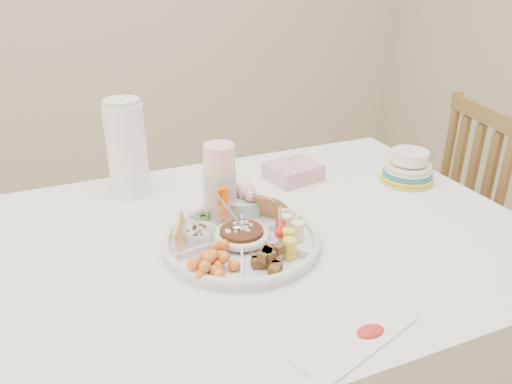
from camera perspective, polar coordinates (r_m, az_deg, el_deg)
name	(u,v)px	position (r m, az deg, el deg)	size (l,w,h in m)	color
dining_table	(238,354)	(1.49, -2.09, -17.98)	(1.52, 1.02, 0.76)	white
chair	(421,231)	(1.95, 18.38, -4.28)	(0.40, 0.40, 0.95)	brown
party_tray	(242,238)	(1.22, -1.64, -5.23)	(0.38, 0.38, 0.04)	silver
bean_dip	(242,235)	(1.21, -1.64, -4.93)	(0.10, 0.10, 0.04)	#461F14
tortillas	(266,208)	(1.31, 1.19, -1.85)	(0.10, 0.10, 0.06)	#C27A4C
carrot_cucumber	(216,202)	(1.30, -4.55, -1.14)	(0.10, 0.10, 0.10)	#FF6600
pita_raisins	(188,231)	(1.21, -7.82, -4.40)	(0.12, 0.12, 0.06)	tan
cherries	(212,259)	(1.12, -4.99, -7.62)	(0.12, 0.12, 0.05)	orange
granola_chunks	(271,258)	(1.12, 1.74, -7.54)	(0.10, 0.10, 0.04)	brown
banana_tomato	(296,224)	(1.21, 4.55, -3.63)	(0.10, 0.10, 0.08)	#F8DA8C
cup_stack	(220,177)	(1.30, -4.15, 1.76)	(0.09, 0.09, 0.25)	white
thermos	(127,147)	(1.48, -14.57, 4.95)	(0.11, 0.11, 0.29)	white
flower_bowl	(243,202)	(1.34, -1.49, -1.09)	(0.11, 0.11, 0.08)	silver
napkin_stack	(293,172)	(1.58, 4.28, 2.34)	(0.15, 0.13, 0.05)	#CC9BA0
plate_stack	(408,166)	(1.62, 17.02, 2.88)	(0.16, 0.16, 0.11)	gold
placemat	(356,338)	(0.98, 11.40, -16.03)	(0.27, 0.09, 0.01)	white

